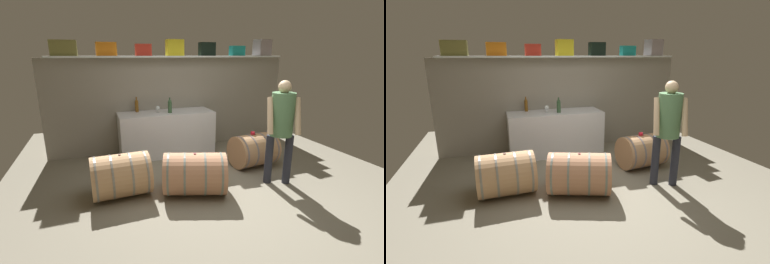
# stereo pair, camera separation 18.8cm
# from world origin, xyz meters

# --- Properties ---
(ground_plane) EXTENTS (6.37, 7.87, 0.02)m
(ground_plane) POSITION_xyz_m (0.00, 0.58, -0.01)
(ground_plane) COLOR gray
(back_wall_panel) EXTENTS (5.17, 0.10, 1.93)m
(back_wall_panel) POSITION_xyz_m (0.00, 2.33, 0.96)
(back_wall_panel) COLOR gray
(back_wall_panel) RESTS_ON ground
(high_shelf_board) EXTENTS (4.75, 0.40, 0.03)m
(high_shelf_board) POSITION_xyz_m (0.00, 2.18, 1.94)
(high_shelf_board) COLOR silver
(high_shelf_board) RESTS_ON back_wall_panel
(toolcase_olive) EXTENTS (0.44, 0.27, 0.27)m
(toolcase_olive) POSITION_xyz_m (-2.05, 2.18, 2.09)
(toolcase_olive) COLOR olive
(toolcase_olive) RESTS_ON high_shelf_board
(toolcase_orange) EXTENTS (0.37, 0.22, 0.24)m
(toolcase_orange) POSITION_xyz_m (-1.33, 2.18, 2.08)
(toolcase_orange) COLOR orange
(toolcase_orange) RESTS_ON high_shelf_board
(toolcase_red) EXTENTS (0.30, 0.20, 0.22)m
(toolcase_red) POSITION_xyz_m (-0.65, 2.18, 2.07)
(toolcase_red) COLOR red
(toolcase_red) RESTS_ON high_shelf_board
(toolcase_yellow) EXTENTS (0.33, 0.25, 0.31)m
(toolcase_yellow) POSITION_xyz_m (-0.02, 2.18, 2.12)
(toolcase_yellow) COLOR yellow
(toolcase_yellow) RESTS_ON high_shelf_board
(toolcase_black) EXTENTS (0.33, 0.25, 0.27)m
(toolcase_black) POSITION_xyz_m (0.68, 2.18, 2.09)
(toolcase_black) COLOR black
(toolcase_black) RESTS_ON high_shelf_board
(toolcase_teal) EXTENTS (0.31, 0.19, 0.21)m
(toolcase_teal) POSITION_xyz_m (1.39, 2.18, 2.06)
(toolcase_teal) COLOR #17847D
(toolcase_teal) RESTS_ON high_shelf_board
(toolcase_grey) EXTENTS (0.33, 0.32, 0.34)m
(toolcase_grey) POSITION_xyz_m (2.02, 2.18, 2.13)
(toolcase_grey) COLOR gray
(toolcase_grey) RESTS_ON high_shelf_board
(work_cabinet) EXTENTS (1.88, 0.67, 0.87)m
(work_cabinet) POSITION_xyz_m (-0.29, 1.94, 0.44)
(work_cabinet) COLOR white
(work_cabinet) RESTS_ON ground
(wine_bottle_green) EXTENTS (0.08, 0.08, 0.30)m
(wine_bottle_green) POSITION_xyz_m (-0.24, 1.85, 1.01)
(wine_bottle_green) COLOR #305031
(wine_bottle_green) RESTS_ON work_cabinet
(wine_bottle_amber) EXTENTS (0.07, 0.07, 0.30)m
(wine_bottle_amber) POSITION_xyz_m (-0.84, 2.17, 1.00)
(wine_bottle_amber) COLOR brown
(wine_bottle_amber) RESTS_ON work_cabinet
(wine_glass) EXTENTS (0.08, 0.08, 0.14)m
(wine_glass) POSITION_xyz_m (-0.46, 1.94, 0.97)
(wine_glass) COLOR white
(wine_glass) RESTS_ON work_cabinet
(wine_barrel_near) EXTENTS (0.85, 0.67, 0.61)m
(wine_barrel_near) POSITION_xyz_m (1.03, 0.77, 0.30)
(wine_barrel_near) COLOR tan
(wine_barrel_near) RESTS_ON ground
(wine_barrel_far) EXTENTS (1.05, 0.87, 0.63)m
(wine_barrel_far) POSITION_xyz_m (-0.35, 0.15, 0.31)
(wine_barrel_far) COLOR tan
(wine_barrel_far) RESTS_ON ground
(wine_barrel_flank) EXTENTS (0.83, 0.66, 0.64)m
(wine_barrel_flank) POSITION_xyz_m (-1.37, 0.44, 0.32)
(wine_barrel_flank) COLOR tan
(wine_barrel_flank) RESTS_ON ground
(tasting_cup) EXTENTS (0.07, 0.07, 0.05)m
(tasting_cup) POSITION_xyz_m (0.99, 0.77, 0.63)
(tasting_cup) COLOR red
(tasting_cup) RESTS_ON wine_barrel_near
(winemaker_pouring) EXTENTS (0.55, 0.49, 1.62)m
(winemaker_pouring) POSITION_xyz_m (1.00, 0.02, 1.00)
(winemaker_pouring) COLOR #262833
(winemaker_pouring) RESTS_ON ground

